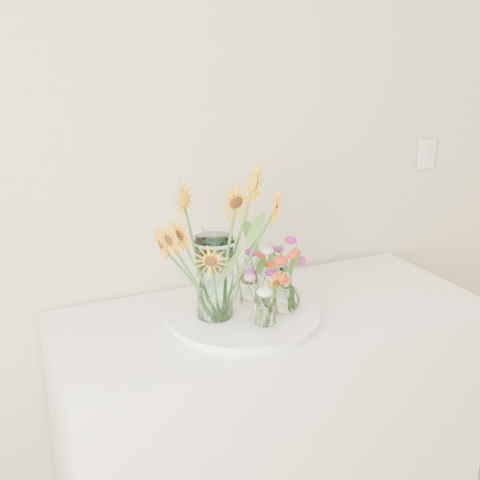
{
  "coord_description": "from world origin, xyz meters",
  "views": [
    {
      "loc": [
        -1.05,
        0.35,
        1.74
      ],
      "look_at": [
        -0.35,
        1.91,
        1.17
      ],
      "focal_mm": 45.0,
      "sensor_mm": 36.0,
      "label": 1
    }
  ],
  "objects_px": {
    "mason_jar": "(215,278)",
    "small_vase_a": "(265,308)",
    "small_vase_b": "(285,290)",
    "small_vase_c": "(250,286)",
    "counter": "(270,428)",
    "tray": "(243,316)"
  },
  "relations": [
    {
      "from": "mason_jar",
      "to": "tray",
      "type": "bearing_deg",
      "value": -3.66
    },
    {
      "from": "counter",
      "to": "small_vase_b",
      "type": "distance_m",
      "value": 0.55
    },
    {
      "from": "counter",
      "to": "small_vase_c",
      "type": "height_order",
      "value": "small_vase_c"
    },
    {
      "from": "small_vase_b",
      "to": "small_vase_c",
      "type": "xyz_separation_m",
      "value": [
        -0.06,
        0.12,
        -0.02
      ]
    },
    {
      "from": "tray",
      "to": "small_vase_b",
      "type": "height_order",
      "value": "small_vase_b"
    },
    {
      "from": "small_vase_a",
      "to": "small_vase_c",
      "type": "height_order",
      "value": "small_vase_a"
    },
    {
      "from": "small_vase_b",
      "to": "small_vase_c",
      "type": "height_order",
      "value": "small_vase_b"
    },
    {
      "from": "small_vase_b",
      "to": "small_vase_c",
      "type": "bearing_deg",
      "value": 117.28
    },
    {
      "from": "tray",
      "to": "small_vase_c",
      "type": "height_order",
      "value": "small_vase_c"
    },
    {
      "from": "counter",
      "to": "tray",
      "type": "xyz_separation_m",
      "value": [
        -0.12,
        -0.02,
        0.46
      ]
    },
    {
      "from": "tray",
      "to": "small_vase_a",
      "type": "distance_m",
      "value": 0.13
    },
    {
      "from": "mason_jar",
      "to": "small_vase_b",
      "type": "bearing_deg",
      "value": -12.15
    },
    {
      "from": "tray",
      "to": "mason_jar",
      "type": "xyz_separation_m",
      "value": [
        -0.09,
        0.01,
        0.14
      ]
    },
    {
      "from": "small_vase_c",
      "to": "small_vase_a",
      "type": "bearing_deg",
      "value": -100.86
    },
    {
      "from": "tray",
      "to": "small_vase_c",
      "type": "distance_m",
      "value": 0.12
    },
    {
      "from": "counter",
      "to": "mason_jar",
      "type": "xyz_separation_m",
      "value": [
        -0.21,
        -0.02,
        0.61
      ]
    },
    {
      "from": "tray",
      "to": "small_vase_b",
      "type": "xyz_separation_m",
      "value": [
        0.13,
        -0.04,
        0.09
      ]
    },
    {
      "from": "counter",
      "to": "tray",
      "type": "distance_m",
      "value": 0.48
    },
    {
      "from": "small_vase_a",
      "to": "tray",
      "type": "bearing_deg",
      "value": 104.64
    },
    {
      "from": "mason_jar",
      "to": "small_vase_a",
      "type": "bearing_deg",
      "value": -42.98
    },
    {
      "from": "counter",
      "to": "tray",
      "type": "bearing_deg",
      "value": -168.34
    },
    {
      "from": "tray",
      "to": "small_vase_c",
      "type": "relative_size",
      "value": 4.67
    }
  ]
}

